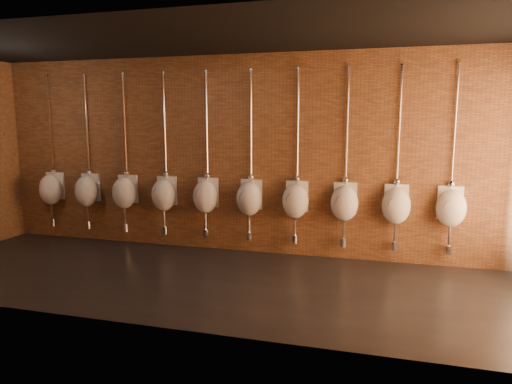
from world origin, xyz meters
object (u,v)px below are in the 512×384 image
Objects in this scene: urinal_0 at (51,189)px; urinal_2 at (124,192)px; urinal_1 at (87,190)px; urinal_9 at (451,207)px; urinal_5 at (249,198)px; urinal_6 at (296,200)px; urinal_3 at (164,194)px; urinal_4 at (205,196)px; urinal_8 at (396,205)px; urinal_7 at (344,202)px.

urinal_0 is 1.51m from urinal_2.
urinal_1 is 1.00× the size of urinal_9.
urinal_6 is at bearing 0.00° from urinal_5.
urinal_3 and urinal_4 have the same top height.
urinal_3 is 1.00× the size of urinal_4.
urinal_2 is (0.75, 0.00, 0.00)m from urinal_1.
urinal_0 and urinal_8 have the same top height.
urinal_4 is at bearing 180.00° from urinal_9.
urinal_1 is 1.00× the size of urinal_5.
urinal_4 and urinal_5 have the same top height.
urinal_5 is at bearing 180.00° from urinal_7.
urinal_0 and urinal_7 have the same top height.
urinal_6 and urinal_9 have the same top height.
urinal_9 is (6.04, 0.00, 0.00)m from urinal_1.
urinal_5 is (3.77, 0.00, 0.00)m from urinal_0.
urinal_8 is (2.26, 0.00, 0.00)m from urinal_5.
urinal_1 is at bearing 180.00° from urinal_9.
urinal_6 is (1.51, 0.00, 0.00)m from urinal_4.
urinal_8 is (0.75, 0.00, 0.00)m from urinal_7.
urinal_1 is (0.75, 0.00, 0.00)m from urinal_0.
urinal_9 is at bearing 0.00° from urinal_2.
urinal_8 is at bearing 0.00° from urinal_2.
urinal_2 and urinal_6 have the same top height.
urinal_0 is at bearing 180.00° from urinal_5.
urinal_1 is at bearing 180.00° from urinal_7.
urinal_6 is 1.00× the size of urinal_9.
urinal_2 and urinal_9 have the same top height.
urinal_4 is 3.77m from urinal_9.
urinal_3 and urinal_8 have the same top height.
urinal_5 is at bearing 180.00° from urinal_6.
urinal_8 is at bearing 0.00° from urinal_7.
urinal_7 and urinal_8 have the same top height.
urinal_3 is at bearing 180.00° from urinal_8.
urinal_0 is 1.00× the size of urinal_9.
urinal_0 and urinal_1 have the same top height.
urinal_1 is at bearing 180.00° from urinal_2.
urinal_7 is 1.51m from urinal_9.
urinal_6 is (0.75, 0.00, 0.00)m from urinal_5.
urinal_0 is at bearing 180.00° from urinal_9.
urinal_3 is (1.51, 0.00, 0.00)m from urinal_1.
urinal_1 and urinal_5 have the same top height.
urinal_8 is at bearing 0.00° from urinal_3.
urinal_7 is at bearing 0.00° from urinal_0.
urinal_3 is 1.51m from urinal_5.
urinal_7 is (5.28, 0.00, 0.00)m from urinal_0.
urinal_9 is at bearing 0.00° from urinal_5.
urinal_1 is 1.00× the size of urinal_3.
urinal_2 is 4.53m from urinal_8.
urinal_9 is (3.77, 0.00, 0.00)m from urinal_4.
urinal_5 is at bearing 0.00° from urinal_0.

